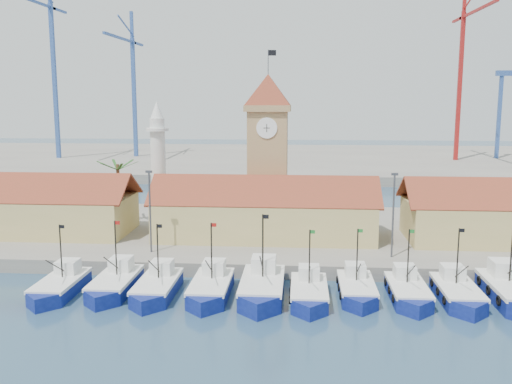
# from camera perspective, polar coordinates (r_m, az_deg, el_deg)

# --- Properties ---
(ground) EXTENTS (400.00, 400.00, 0.00)m
(ground) POSITION_cam_1_polar(r_m,az_deg,el_deg) (51.12, -0.53, -11.50)
(ground) COLOR navy
(ground) RESTS_ON ground
(quay) EXTENTS (140.00, 32.00, 1.50)m
(quay) POSITION_cam_1_polar(r_m,az_deg,el_deg) (73.79, 1.08, -4.28)
(quay) COLOR gray
(quay) RESTS_ON ground
(terminal) EXTENTS (240.00, 80.00, 2.00)m
(terminal) POSITION_cam_1_polar(r_m,az_deg,el_deg) (158.55, 2.90, 3.20)
(terminal) COLOR gray
(terminal) RESTS_ON ground
(boat_0) EXTENTS (3.34, 9.15, 6.92)m
(boat_0) POSITION_cam_1_polar(r_m,az_deg,el_deg) (57.06, -19.09, -9.01)
(boat_0) COLOR navy
(boat_0) RESTS_ON ground
(boat_1) EXTENTS (3.46, 9.49, 7.18)m
(boat_1) POSITION_cam_1_polar(r_m,az_deg,el_deg) (56.15, -13.99, -9.04)
(boat_1) COLOR navy
(boat_1) RESTS_ON ground
(boat_2) EXTENTS (3.41, 9.35, 7.07)m
(boat_2) POSITION_cam_1_polar(r_m,az_deg,el_deg) (54.41, -9.92, -9.51)
(boat_2) COLOR navy
(boat_2) RESTS_ON ground
(boat_3) EXTENTS (3.50, 9.58, 7.25)m
(boat_3) POSITION_cam_1_polar(r_m,az_deg,el_deg) (53.54, -4.57, -9.69)
(boat_3) COLOR navy
(boat_3) RESTS_ON ground
(boat_4) EXTENTS (3.91, 10.71, 8.11)m
(boat_4) POSITION_cam_1_polar(r_m,az_deg,el_deg) (53.21, 0.60, -9.68)
(boat_4) COLOR navy
(boat_4) RESTS_ON ground
(boat_5) EXTENTS (3.31, 9.05, 6.85)m
(boat_5) POSITION_cam_1_polar(r_m,az_deg,el_deg) (52.52, 5.33, -10.14)
(boat_5) COLOR navy
(boat_5) RESTS_ON ground
(boat_6) EXTENTS (3.23, 8.84, 6.69)m
(boat_6) POSITION_cam_1_polar(r_m,az_deg,el_deg) (54.10, 10.07, -9.67)
(boat_6) COLOR navy
(boat_6) RESTS_ON ground
(boat_7) EXTENTS (3.29, 9.01, 6.82)m
(boat_7) POSITION_cam_1_polar(r_m,az_deg,el_deg) (54.40, 14.99, -9.73)
(boat_7) COLOR navy
(boat_7) RESTS_ON ground
(boat_8) EXTENTS (3.39, 9.29, 7.03)m
(boat_8) POSITION_cam_1_polar(r_m,az_deg,el_deg) (55.28, 19.56, -9.63)
(boat_8) COLOR navy
(boat_8) RESTS_ON ground
(hall_left) EXTENTS (31.20, 10.13, 7.61)m
(hall_left) POSITION_cam_1_polar(r_m,az_deg,el_deg) (77.93, -23.32, -1.89)
(hall_left) COLOR tan
(hall_left) RESTS_ON quay
(hall_center) EXTENTS (27.04, 10.13, 7.61)m
(hall_center) POSITION_cam_1_polar(r_m,az_deg,el_deg) (69.17, 0.89, -2.47)
(hall_center) COLOR tan
(hall_center) RESTS_ON quay
(clock_tower) EXTENTS (5.80, 5.80, 22.70)m
(clock_tower) POSITION_cam_1_polar(r_m,az_deg,el_deg) (73.93, 1.19, 4.56)
(clock_tower) COLOR #A47C54
(clock_tower) RESTS_ON quay
(minaret) EXTENTS (3.00, 3.00, 16.30)m
(minaret) POSITION_cam_1_polar(r_m,az_deg,el_deg) (78.40, -9.75, 3.06)
(minaret) COLOR silver
(minaret) RESTS_ON quay
(palm_tree) EXTENTS (5.60, 5.03, 8.39)m
(palm_tree) POSITION_cam_1_polar(r_m,az_deg,el_deg) (78.34, -13.59, 0.36)
(palm_tree) COLOR brown
(palm_tree) RESTS_ON quay
(lamp_posts) EXTENTS (80.70, 0.25, 9.03)m
(lamp_posts) POSITION_cam_1_polar(r_m,az_deg,el_deg) (60.82, 0.90, -1.73)
(lamp_posts) COLOR #3F3F44
(lamp_posts) RESTS_ON quay
(crane_blue_far) EXTENTS (1.00, 34.59, 47.40)m
(crane_blue_far) POSITION_cam_1_polar(r_m,az_deg,el_deg) (162.09, -19.84, 12.52)
(crane_blue_far) COLOR #32549A
(crane_blue_far) RESTS_ON terminal
(crane_blue_near) EXTENTS (1.00, 32.82, 39.00)m
(crane_blue_near) POSITION_cam_1_polar(r_m,az_deg,el_deg) (160.73, -12.31, 11.18)
(crane_blue_near) COLOR #32549A
(crane_blue_near) RESTS_ON terminal
(crane_red_right) EXTENTS (1.00, 35.48, 44.29)m
(crane_red_right) POSITION_cam_1_polar(r_m,az_deg,el_deg) (156.45, 19.98, 12.04)
(crane_red_right) COLOR maroon
(crane_red_right) RESTS_ON terminal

